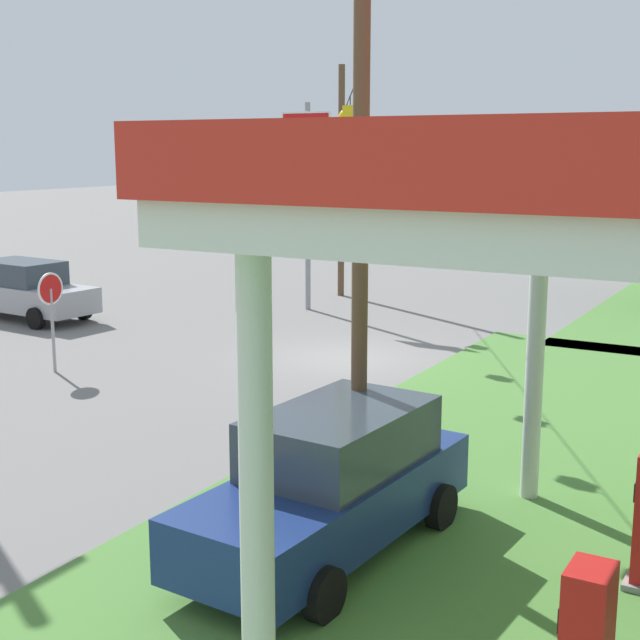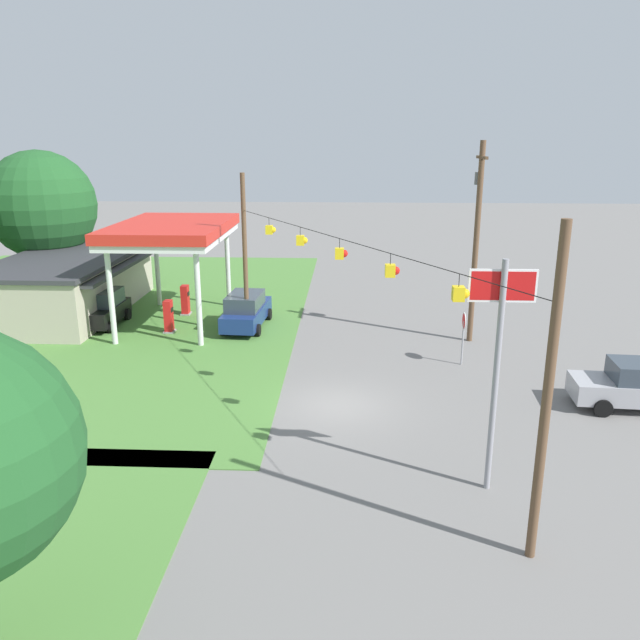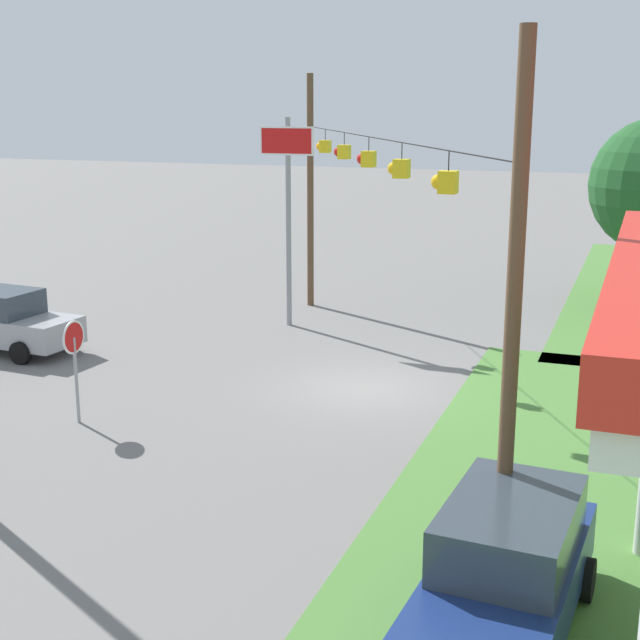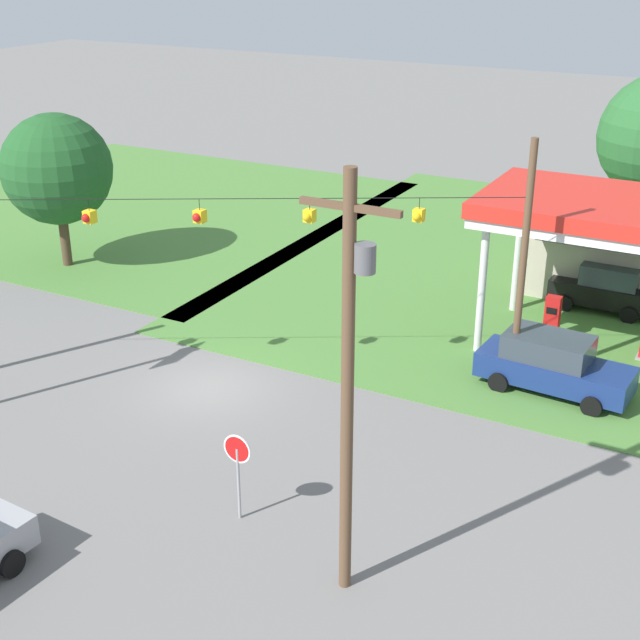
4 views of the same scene
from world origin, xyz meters
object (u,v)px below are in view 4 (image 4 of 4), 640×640
Objects in this scene: car_at_pumps_front at (552,364)px; car_at_pumps_rear at (606,286)px; stop_sign_roadside at (238,459)px; utility_pole_main at (349,373)px; fuel_pump_near at (552,320)px; gas_station_canopy at (615,215)px; tree_west_verge at (57,169)px.

car_at_pumps_front is 8.04m from car_at_pumps_rear.
stop_sign_roadside is 5.34m from utility_pole_main.
utility_pole_main reaches higher than fuel_pump_near.
utility_pole_main is (3.64, -1.02, 3.77)m from stop_sign_roadside.
stop_sign_roadside is at bearing -105.84° from fuel_pump_near.
utility_pole_main is at bearing -94.19° from car_at_pumps_front.
gas_station_canopy reaches higher than car_at_pumps_rear.
gas_station_canopy is 16.09m from utility_pole_main.
car_at_pumps_rear is at bearing 99.12° from gas_station_canopy.
car_at_pumps_rear is 19.67m from stop_sign_roadside.
car_at_pumps_front is 2.06× the size of stop_sign_roadside.
car_at_pumps_rear reaches higher than fuel_pump_near.
car_at_pumps_front is (1.06, -4.02, 0.15)m from fuel_pump_near.
fuel_pump_near is 4.16m from car_at_pumps_front.
car_at_pumps_front reaches higher than fuel_pump_near.
gas_station_canopy is 5.10× the size of fuel_pump_near.
utility_pole_main is (-1.65, -11.89, 4.58)m from car_at_pumps_front.
car_at_pumps_rear is (-0.65, 4.02, -4.16)m from gas_station_canopy.
fuel_pump_near is 15.50m from stop_sign_roadside.
tree_west_verge is at bearing -173.93° from fuel_pump_near.
tree_west_verge is (-21.84, -2.32, 3.66)m from fuel_pump_near.
car_at_pumps_front is 12.12m from stop_sign_roadside.
utility_pole_main is 1.43× the size of tree_west_verge.
car_at_pumps_front is at bearing -75.16° from fuel_pump_near.
tree_west_verge is (-22.95, -6.35, 3.50)m from car_at_pumps_rear.
tree_west_verge is (-23.60, -2.32, -0.65)m from gas_station_canopy.
tree_west_verge is at bearing -174.37° from gas_station_canopy.
fuel_pump_near is 0.35× the size of car_at_pumps_front.
car_at_pumps_front is 0.74× the size of tree_west_verge.
car_at_pumps_front is 23.23m from tree_west_verge.
gas_station_canopy is 3.65× the size of stop_sign_roadside.
fuel_pump_near is at bearing -105.84° from stop_sign_roadside.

